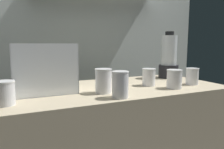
% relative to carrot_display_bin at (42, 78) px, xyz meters
% --- Properties ---
extents(back_wall_unit, '(2.60, 0.24, 2.50)m').
position_rel_carrot_display_bin_xyz_m(back_wall_unit, '(0.41, 0.74, 0.28)').
color(back_wall_unit, silver).
rests_on(back_wall_unit, ground_plane).
extents(carrot_display_bin, '(0.33, 0.22, 0.27)m').
position_rel_carrot_display_bin_xyz_m(carrot_display_bin, '(0.00, 0.00, 0.00)').
color(carrot_display_bin, white).
rests_on(carrot_display_bin, counter).
extents(blender_pitcher, '(0.15, 0.15, 0.36)m').
position_rel_carrot_display_bin_xyz_m(blender_pitcher, '(0.97, 0.13, 0.06)').
color(blender_pitcher, black).
rests_on(blender_pitcher, counter).
extents(juice_cup_mango_far_left, '(0.09, 0.09, 0.11)m').
position_rel_carrot_display_bin_xyz_m(juice_cup_mango_far_left, '(-0.18, -0.19, -0.04)').
color(juice_cup_mango_far_left, white).
rests_on(juice_cup_mango_far_left, counter).
extents(juice_cup_mango_left, '(0.09, 0.09, 0.13)m').
position_rel_carrot_display_bin_xyz_m(juice_cup_mango_left, '(0.30, -0.15, -0.03)').
color(juice_cup_mango_left, white).
rests_on(juice_cup_mango_left, counter).
extents(juice_cup_orange_middle, '(0.09, 0.09, 0.13)m').
position_rel_carrot_display_bin_xyz_m(juice_cup_orange_middle, '(0.34, -0.28, -0.03)').
color(juice_cup_orange_middle, white).
rests_on(juice_cup_orange_middle, counter).
extents(juice_cup_beet_right, '(0.09, 0.09, 0.11)m').
position_rel_carrot_display_bin_xyz_m(juice_cup_beet_right, '(0.65, -0.07, -0.04)').
color(juice_cup_beet_right, white).
rests_on(juice_cup_beet_right, counter).
extents(juice_cup_pomegranate_far_right, '(0.09, 0.09, 0.11)m').
position_rel_carrot_display_bin_xyz_m(juice_cup_pomegranate_far_right, '(0.74, -0.21, -0.03)').
color(juice_cup_pomegranate_far_right, white).
rests_on(juice_cup_pomegranate_far_right, counter).
extents(juice_cup_orange_rightmost, '(0.08, 0.08, 0.11)m').
position_rel_carrot_display_bin_xyz_m(juice_cup_orange_rightmost, '(0.93, -0.16, -0.04)').
color(juice_cup_orange_rightmost, white).
rests_on(juice_cup_orange_rightmost, counter).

